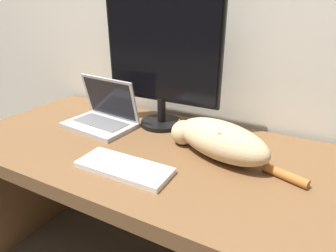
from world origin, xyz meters
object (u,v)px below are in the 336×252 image
object	(u,v)px
external_keyboard	(124,167)
cat	(218,139)
monitor	(161,60)
laptop	(102,116)

from	to	relation	value
external_keyboard	cat	bearing A→B (deg)	44.22
monitor	laptop	bearing A→B (deg)	-150.66
monitor	laptop	world-z (taller)	monitor
external_keyboard	monitor	bearing A→B (deg)	100.67
monitor	cat	size ratio (longest dim) A/B	1.07
monitor	external_keyboard	size ratio (longest dim) A/B	1.69
monitor	external_keyboard	bearing A→B (deg)	-79.13
monitor	cat	bearing A→B (deg)	-26.60
cat	external_keyboard	bearing A→B (deg)	-116.93
monitor	external_keyboard	xyz separation A→B (m)	(0.08, -0.43, -0.30)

